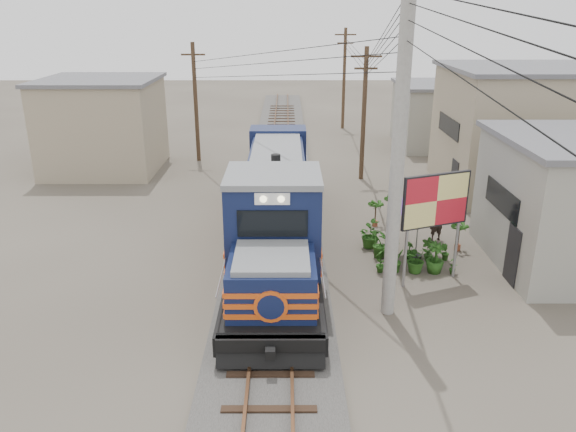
{
  "coord_description": "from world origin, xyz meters",
  "views": [
    {
      "loc": [
        0.4,
        -15.67,
        8.74
      ],
      "look_at": [
        0.45,
        2.07,
        2.2
      ],
      "focal_mm": 35.0,
      "sensor_mm": 36.0,
      "label": 1
    }
  ],
  "objects_px": {
    "locomotive": "(276,207)",
    "market_umbrella": "(420,200)",
    "billboard": "(436,203)",
    "vendor": "(436,222)"
  },
  "relations": [
    {
      "from": "locomotive",
      "to": "market_umbrella",
      "type": "distance_m",
      "value": 5.32
    },
    {
      "from": "billboard",
      "to": "vendor",
      "type": "distance_m",
      "value": 4.34
    },
    {
      "from": "locomotive",
      "to": "market_umbrella",
      "type": "relative_size",
      "value": 6.21
    },
    {
      "from": "billboard",
      "to": "locomotive",
      "type": "bearing_deg",
      "value": 130.89
    },
    {
      "from": "market_umbrella",
      "to": "vendor",
      "type": "bearing_deg",
      "value": 55.78
    },
    {
      "from": "locomotive",
      "to": "vendor",
      "type": "distance_m",
      "value": 6.52
    },
    {
      "from": "market_umbrella",
      "to": "vendor",
      "type": "xyz_separation_m",
      "value": [
        1.15,
        1.69,
        -1.47
      ]
    },
    {
      "from": "vendor",
      "to": "billboard",
      "type": "bearing_deg",
      "value": 58.33
    },
    {
      "from": "locomotive",
      "to": "vendor",
      "type": "height_order",
      "value": "locomotive"
    },
    {
      "from": "market_umbrella",
      "to": "locomotive",
      "type": "bearing_deg",
      "value": 171.38
    }
  ]
}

